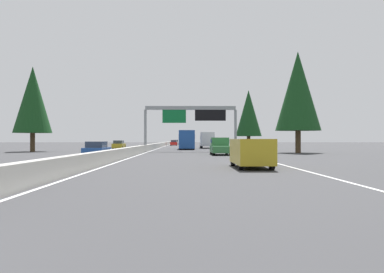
{
  "coord_description": "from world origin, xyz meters",
  "views": [
    {
      "loc": [
        -4.23,
        -5.23,
        1.67
      ],
      "look_at": [
        52.71,
        -6.11,
        2.07
      ],
      "focal_mm": 37.25,
      "sensor_mm": 36.0,
      "label": 1
    }
  ],
  "objects_px": {
    "minivan_far_right": "(251,152)",
    "conifer_right_mid": "(249,113)",
    "box_truck_far_center": "(207,140)",
    "conifer_left_near": "(33,100)",
    "sedan_mid_right": "(174,143)",
    "sign_gantry_overhead": "(192,115)",
    "oncoming_near": "(119,145)",
    "conifer_right_near": "(298,91)",
    "pickup_distant_a": "(220,146)",
    "bus_far_left": "(187,139)",
    "oncoming_far": "(97,150)",
    "sedan_mid_center": "(176,142)"
  },
  "relations": [
    {
      "from": "minivan_far_right",
      "to": "oncoming_near",
      "type": "xyz_separation_m",
      "value": [
        47.19,
        15.66,
        -0.27
      ]
    },
    {
      "from": "minivan_far_right",
      "to": "conifer_right_mid",
      "type": "bearing_deg",
      "value": -8.8
    },
    {
      "from": "sign_gantry_overhead",
      "to": "sedan_mid_right",
      "type": "height_order",
      "value": "sign_gantry_overhead"
    },
    {
      "from": "sedan_mid_right",
      "to": "conifer_right_near",
      "type": "height_order",
      "value": "conifer_right_near"
    },
    {
      "from": "sedan_mid_center",
      "to": "bus_far_left",
      "type": "bearing_deg",
      "value": -176.92
    },
    {
      "from": "sign_gantry_overhead",
      "to": "sedan_mid_right",
      "type": "xyz_separation_m",
      "value": [
        52.17,
        4.05,
        -4.25
      ]
    },
    {
      "from": "sign_gantry_overhead",
      "to": "box_truck_far_center",
      "type": "relative_size",
      "value": 1.49
    },
    {
      "from": "pickup_distant_a",
      "to": "oncoming_far",
      "type": "bearing_deg",
      "value": 118.32
    },
    {
      "from": "bus_far_left",
      "to": "sedan_mid_right",
      "type": "bearing_deg",
      "value": 4.99
    },
    {
      "from": "minivan_far_right",
      "to": "sedan_mid_right",
      "type": "bearing_deg",
      "value": 4.85
    },
    {
      "from": "box_truck_far_center",
      "to": "oncoming_near",
      "type": "relative_size",
      "value": 1.93
    },
    {
      "from": "box_truck_far_center",
      "to": "conifer_right_near",
      "type": "distance_m",
      "value": 28.96
    },
    {
      "from": "minivan_far_right",
      "to": "conifer_right_near",
      "type": "height_order",
      "value": "conifer_right_near"
    },
    {
      "from": "minivan_far_right",
      "to": "sedan_mid_center",
      "type": "xyz_separation_m",
      "value": [
        108.87,
        7.14,
        -0.27
      ]
    },
    {
      "from": "conifer_right_mid",
      "to": "bus_far_left",
      "type": "bearing_deg",
      "value": 88.18
    },
    {
      "from": "sign_gantry_overhead",
      "to": "oncoming_near",
      "type": "bearing_deg",
      "value": 38.05
    },
    {
      "from": "pickup_distant_a",
      "to": "sedan_mid_center",
      "type": "distance_m",
      "value": 89.32
    },
    {
      "from": "oncoming_far",
      "to": "pickup_distant_a",
      "type": "bearing_deg",
      "value": 118.32
    },
    {
      "from": "oncoming_near",
      "to": "conifer_right_mid",
      "type": "xyz_separation_m",
      "value": [
        -3.1,
        -22.49,
        5.4
      ]
    },
    {
      "from": "minivan_far_right",
      "to": "pickup_distant_a",
      "type": "bearing_deg",
      "value": 0.27
    },
    {
      "from": "oncoming_near",
      "to": "oncoming_far",
      "type": "bearing_deg",
      "value": 6.22
    },
    {
      "from": "minivan_far_right",
      "to": "oncoming_near",
      "type": "relative_size",
      "value": 1.14
    },
    {
      "from": "conifer_right_near",
      "to": "pickup_distant_a",
      "type": "bearing_deg",
      "value": 118.34
    },
    {
      "from": "oncoming_near",
      "to": "conifer_left_near",
      "type": "xyz_separation_m",
      "value": [
        -16.35,
        8.88,
        6.34
      ]
    },
    {
      "from": "bus_far_left",
      "to": "pickup_distant_a",
      "type": "bearing_deg",
      "value": -171.72
    },
    {
      "from": "box_truck_far_center",
      "to": "sedan_mid_right",
      "type": "bearing_deg",
      "value": 12.94
    },
    {
      "from": "conifer_left_near",
      "to": "sign_gantry_overhead",
      "type": "bearing_deg",
      "value": -89.51
    },
    {
      "from": "bus_far_left",
      "to": "sedan_mid_right",
      "type": "xyz_separation_m",
      "value": [
        38.77,
        3.39,
        -1.03
      ]
    },
    {
      "from": "sign_gantry_overhead",
      "to": "conifer_right_near",
      "type": "relative_size",
      "value": 1.02
    },
    {
      "from": "bus_far_left",
      "to": "conifer_left_near",
      "type": "relative_size",
      "value": 1.0
    },
    {
      "from": "oncoming_far",
      "to": "conifer_right_mid",
      "type": "distance_m",
      "value": 36.38
    },
    {
      "from": "conifer_right_mid",
      "to": "conifer_left_near",
      "type": "xyz_separation_m",
      "value": [
        -13.25,
        31.38,
        0.93
      ]
    },
    {
      "from": "sedan_mid_center",
      "to": "oncoming_near",
      "type": "relative_size",
      "value": 1.0
    },
    {
      "from": "bus_far_left",
      "to": "oncoming_far",
      "type": "bearing_deg",
      "value": 164.99
    },
    {
      "from": "conifer_right_near",
      "to": "oncoming_far",
      "type": "bearing_deg",
      "value": 118.33
    },
    {
      "from": "minivan_far_right",
      "to": "sedan_mid_center",
      "type": "bearing_deg",
      "value": 3.75
    },
    {
      "from": "sedan_mid_center",
      "to": "oncoming_near",
      "type": "height_order",
      "value": "same"
    },
    {
      "from": "oncoming_far",
      "to": "conifer_left_near",
      "type": "bearing_deg",
      "value": -144.2
    },
    {
      "from": "conifer_right_mid",
      "to": "conifer_left_near",
      "type": "height_order",
      "value": "conifer_left_near"
    },
    {
      "from": "sedan_mid_right",
      "to": "box_truck_far_center",
      "type": "xyz_separation_m",
      "value": [
        -31.35,
        -7.2,
        0.93
      ]
    },
    {
      "from": "conifer_right_near",
      "to": "conifer_right_mid",
      "type": "xyz_separation_m",
      "value": [
        18.86,
        3.09,
        -1.49
      ]
    },
    {
      "from": "conifer_left_near",
      "to": "sedan_mid_center",
      "type": "bearing_deg",
      "value": -12.57
    },
    {
      "from": "bus_far_left",
      "to": "oncoming_near",
      "type": "relative_size",
      "value": 2.61
    },
    {
      "from": "sign_gantry_overhead",
      "to": "sedan_mid_right",
      "type": "distance_m",
      "value": 52.49
    },
    {
      "from": "conifer_left_near",
      "to": "minivan_far_right",
      "type": "bearing_deg",
      "value": -141.48
    },
    {
      "from": "sign_gantry_overhead",
      "to": "oncoming_far",
      "type": "distance_m",
      "value": 20.21
    },
    {
      "from": "bus_far_left",
      "to": "oncoming_far",
      "type": "distance_m",
      "value": 32.11
    },
    {
      "from": "box_truck_far_center",
      "to": "conifer_left_near",
      "type": "xyz_separation_m",
      "value": [
        -21.0,
        24.69,
        5.41
      ]
    },
    {
      "from": "minivan_far_right",
      "to": "oncoming_far",
      "type": "height_order",
      "value": "minivan_far_right"
    },
    {
      "from": "bus_far_left",
      "to": "sedan_mid_center",
      "type": "height_order",
      "value": "bus_far_left"
    }
  ]
}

